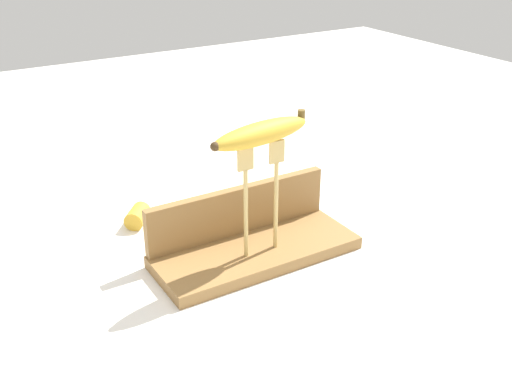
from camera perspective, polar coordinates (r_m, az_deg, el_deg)
name	(u,v)px	position (r m, az deg, el deg)	size (l,w,h in m)	color
ground_plane	(256,258)	(1.03, 0.00, -6.11)	(3.00, 3.00, 0.00)	silver
wooden_board	(256,252)	(1.02, 0.00, -5.61)	(0.34, 0.13, 0.02)	olive
board_backstop	(238,210)	(1.04, -1.69, -1.70)	(0.33, 0.02, 0.08)	olive
fork_stand_center	(261,189)	(0.95, 0.48, 0.26)	(0.08, 0.01, 0.19)	tan
banana_raised_center	(261,133)	(0.92, 0.50, 5.49)	(0.18, 0.07, 0.04)	gold
banana_chunk_near	(138,216)	(1.14, -10.93, -2.18)	(0.06, 0.06, 0.03)	gold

